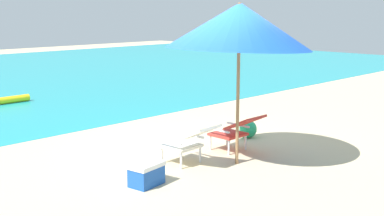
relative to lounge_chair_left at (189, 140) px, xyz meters
name	(u,v)px	position (x,y,z in m)	size (l,w,h in m)	color
ground_plane	(75,117)	(0.58, 4.25, -0.40)	(40.00, 40.00, 0.00)	#CCB78E
lounge_chair_left	(189,140)	(0.00, 0.00, 0.00)	(0.59, 0.91, 0.68)	silver
lounge_chair_right	(236,129)	(1.07, -0.04, 0.00)	(0.55, 0.87, 0.68)	red
beach_umbrella_center	(239,26)	(0.59, -0.47, 1.74)	(2.42, 2.40, 2.52)	olive
beach_ball	(248,129)	(1.96, 0.40, -0.24)	(0.33, 0.33, 0.33)	#1E9E60
cooler_box	(146,174)	(-1.03, -0.21, -0.24)	(0.52, 0.39, 0.32)	#194CA5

